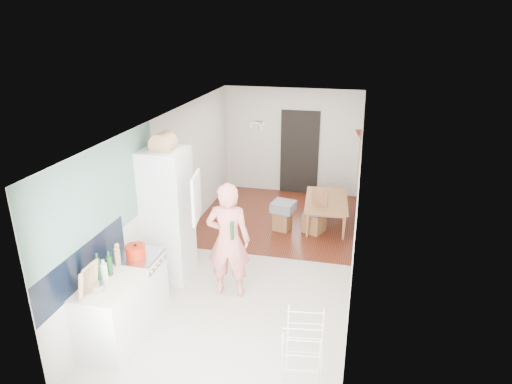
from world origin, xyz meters
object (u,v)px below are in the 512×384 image
at_px(dining_chair, 315,212).
at_px(stool, 282,220).
at_px(person, 228,230).
at_px(drying_rack, 303,350).
at_px(dining_table, 327,214).

xyz_separation_m(dining_chair, stool, (-0.63, -0.04, -0.23)).
distance_m(person, drying_rack, 2.13).
bearing_deg(stool, drying_rack, -76.52).
bearing_deg(dining_table, person, 152.14).
bearing_deg(stool, dining_table, 29.23).
relative_size(dining_table, stool, 3.18).
height_order(person, dining_chair, person).
relative_size(person, dining_chair, 2.48).
relative_size(stool, drying_rack, 0.48).
height_order(person, stool, person).
xyz_separation_m(dining_table, drying_rack, (0.10, -4.40, 0.20)).
bearing_deg(dining_chair, person, -88.37).
relative_size(dining_chair, drying_rack, 1.02).
xyz_separation_m(person, drying_rack, (1.34, -1.53, -0.64)).
bearing_deg(stool, dining_chair, 3.45).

